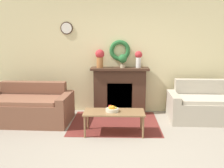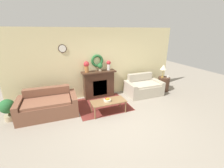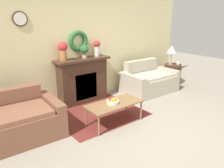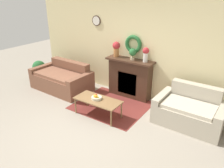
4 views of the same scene
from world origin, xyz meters
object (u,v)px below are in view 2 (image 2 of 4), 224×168
Objects in this scene: fruit_bowl at (107,100)px; potted_plant_on_mantel at (100,66)px; coffee_table at (108,102)px; side_table_by_loveseat at (163,84)px; potted_plant_floor_by_couch at (7,108)px; table_lamp at (164,67)px; couch_left at (48,106)px; mug at (168,77)px; vase_on_mantel_right at (109,65)px; loveseat_right at (143,87)px; fireplace at (99,84)px; vase_on_mantel_left at (86,66)px.

fruit_bowl is 0.79× the size of potted_plant_on_mantel.
coffee_table is 0.10m from fruit_bowl.
potted_plant_floor_by_couch reaches higher than side_table_by_loveseat.
table_lamp is at bearing 141.34° from side_table_by_loveseat.
coffee_table is at bearing 4.35° from fruit_bowl.
mug is (4.96, 0.18, 0.35)m from couch_left.
loveseat_right is at bearing -19.36° from vase_on_mantel_right.
fruit_bowl is (-0.14, -1.36, -0.07)m from fireplace.
loveseat_right is 2.10m from coffee_table.
mug is 3.07m from potted_plant_on_mantel.
mug is at bearing -9.89° from potted_plant_on_mantel.
couch_left is 1.12m from potted_plant_floor_by_couch.
vase_on_mantel_right reaches higher than potted_plant_floor_by_couch.
coffee_table is 3.17m from table_lamp.
vase_on_mantel_left is at bearing 171.25° from mug.
fireplace is at bearing -0.68° from vase_on_mantel_left.
fireplace is at bearing 85.78° from coffee_table.
table_lamp is at bearing 17.94° from fruit_bowl.
potted_plant_on_mantel is at bearing -2.19° from vase_on_mantel_left.
coffee_table is 2.95× the size of vase_on_mantel_right.
table_lamp is 6.68× the size of mug.
side_table_by_loveseat is (1.10, 0.04, 0.00)m from loveseat_right.
couch_left is 2.96× the size of side_table_by_loveseat.
table_lamp is 2.81m from potted_plant_on_mantel.
coffee_table is 3.64× the size of potted_plant_on_mantel.
table_lamp is (2.98, 0.97, 0.59)m from fruit_bowl.
potted_plant_floor_by_couch is at bearing 178.56° from couch_left.
coffee_table is at bearing -13.49° from potted_plant_floor_by_couch.
table_lamp is 2.46m from vase_on_mantel_right.
table_lamp is at bearing 18.11° from coffee_table.
vase_on_mantel_left is at bearing 180.00° from vase_on_mantel_right.
vase_on_mantel_right is 3.65m from potted_plant_floor_by_couch.
mug is (0.11, -0.09, 0.35)m from side_table_by_loveseat.
loveseat_right is 2.61× the size of table_lamp.
couch_left reaches higher than fruit_bowl.
side_table_by_loveseat is at bearing -8.54° from potted_plant_on_mantel.
potted_plant_on_mantel is 3.29m from potted_plant_floor_by_couch.
vase_on_mantel_right is (0.57, 1.36, 0.83)m from fruit_bowl.
table_lamp is at bearing 2.48° from potted_plant_floor_by_couch.
mug reaches higher than fruit_bowl.
potted_plant_floor_by_couch is (-3.05, -0.65, -0.14)m from fireplace.
potted_plant_on_mantel reaches higher than couch_left.
mug reaches higher than side_table_by_loveseat.
vase_on_mantel_right is at bearing 0.73° from fireplace.
potted_plant_floor_by_couch is (-4.86, -0.17, 0.10)m from loveseat_right.
fruit_bowl is at bearing -13.73° from potted_plant_floor_by_couch.
side_table_by_loveseat is at bearing -10.24° from vase_on_mantel_right.
fireplace is 3.21× the size of vase_on_mantel_left.
table_lamp reaches higher than fireplace.
potted_plant_on_mantel is (0.52, -0.02, -0.05)m from vase_on_mantel_left.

